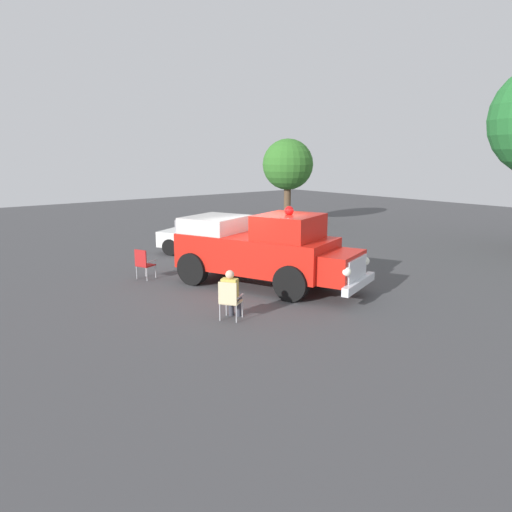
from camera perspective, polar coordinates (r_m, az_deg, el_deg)
The scene contains 9 objects.
ground_plane at distance 15.65m, azimuth -0.21°, elevation -3.56°, with size 60.00×60.00×0.00m, color #424244.
vintage_fire_truck at distance 15.50m, azimuth 0.74°, elevation 0.83°, with size 4.15×6.33×2.59m.
classic_hot_rod at distance 20.56m, azimuth -5.08°, elevation 2.24°, with size 3.72×4.71×1.46m.
lawn_chair_near_truck at distance 12.43m, azimuth -3.08°, elevation -4.83°, with size 0.68×0.68×1.02m.
lawn_chair_by_car at distance 16.84m, azimuth -12.84°, elevation -0.68°, with size 0.64×0.64×1.02m.
lawn_chair_spare at distance 19.84m, azimuth 5.06°, elevation 1.44°, with size 0.63×0.63×1.02m.
spectator_seated at distance 12.52m, azimuth -2.88°, elevation -4.20°, with size 0.65×0.60×1.29m.
oak_tree_right at distance 29.73m, azimuth 3.67°, elevation 10.41°, with size 2.98×2.98×4.95m.
traffic_cone at distance 18.94m, azimuth 0.44°, elevation 0.11°, with size 0.40×0.40×0.64m.
Camera 1 is at (9.44, 11.77, 4.15)m, focal length 34.79 mm.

